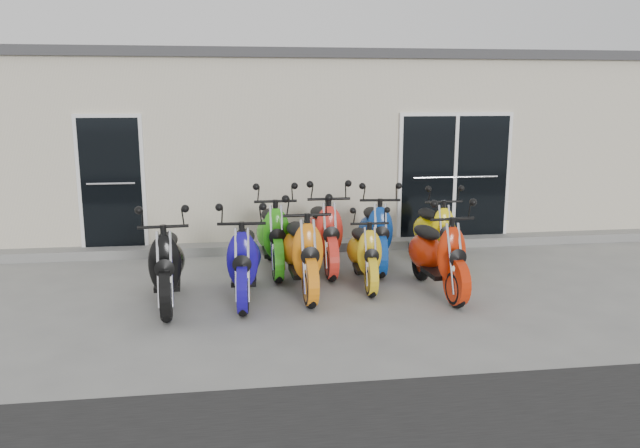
{
  "coord_description": "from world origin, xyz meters",
  "views": [
    {
      "loc": [
        -1.25,
        -8.24,
        2.6
      ],
      "look_at": [
        0.0,
        0.6,
        0.75
      ],
      "focal_mm": 35.0,
      "sensor_mm": 36.0,
      "label": 1
    }
  ],
  "objects_px": {
    "scooter_front_blue": "(243,249)",
    "scooter_front_orange_a": "(302,241)",
    "scooter_back_red": "(324,223)",
    "scooter_back_green": "(273,225)",
    "scooter_front_orange_b": "(364,244)",
    "scooter_back_blue": "(376,223)",
    "scooter_front_black": "(166,253)",
    "scooter_front_red": "(438,244)",
    "scooter_back_yellow": "(435,223)"
  },
  "relations": [
    {
      "from": "scooter_front_blue",
      "to": "scooter_front_orange_a",
      "type": "xyz_separation_m",
      "value": [
        0.78,
        0.19,
        0.03
      ]
    },
    {
      "from": "scooter_front_orange_b",
      "to": "scooter_back_blue",
      "type": "bearing_deg",
      "value": 70.51
    },
    {
      "from": "scooter_front_blue",
      "to": "scooter_front_orange_a",
      "type": "distance_m",
      "value": 0.8
    },
    {
      "from": "scooter_front_orange_a",
      "to": "scooter_front_red",
      "type": "xyz_separation_m",
      "value": [
        1.78,
        -0.27,
        -0.03
      ]
    },
    {
      "from": "scooter_front_blue",
      "to": "scooter_back_green",
      "type": "xyz_separation_m",
      "value": [
        0.47,
        1.31,
        0.03
      ]
    },
    {
      "from": "scooter_front_orange_a",
      "to": "scooter_back_blue",
      "type": "bearing_deg",
      "value": 39.64
    },
    {
      "from": "scooter_back_red",
      "to": "scooter_front_blue",
      "type": "bearing_deg",
      "value": -134.13
    },
    {
      "from": "scooter_back_yellow",
      "to": "scooter_back_green",
      "type": "bearing_deg",
      "value": -177.34
    },
    {
      "from": "scooter_back_red",
      "to": "scooter_front_orange_a",
      "type": "bearing_deg",
      "value": -113.04
    },
    {
      "from": "scooter_front_red",
      "to": "scooter_back_red",
      "type": "relative_size",
      "value": 0.94
    },
    {
      "from": "scooter_front_blue",
      "to": "scooter_back_red",
      "type": "distance_m",
      "value": 1.78
    },
    {
      "from": "scooter_front_orange_a",
      "to": "scooter_back_green",
      "type": "height_order",
      "value": "scooter_front_orange_a"
    },
    {
      "from": "scooter_front_blue",
      "to": "scooter_back_red",
      "type": "bearing_deg",
      "value": 49.17
    },
    {
      "from": "scooter_back_red",
      "to": "scooter_back_green",
      "type": "bearing_deg",
      "value": 178.37
    },
    {
      "from": "scooter_front_red",
      "to": "scooter_back_blue",
      "type": "height_order",
      "value": "scooter_back_blue"
    },
    {
      "from": "scooter_back_blue",
      "to": "scooter_front_blue",
      "type": "bearing_deg",
      "value": -141.35
    },
    {
      "from": "scooter_front_red",
      "to": "scooter_front_black",
      "type": "bearing_deg",
      "value": 175.75
    },
    {
      "from": "scooter_front_black",
      "to": "scooter_front_red",
      "type": "relative_size",
      "value": 1.01
    },
    {
      "from": "scooter_front_orange_a",
      "to": "scooter_back_green",
      "type": "xyz_separation_m",
      "value": [
        -0.31,
        1.11,
        -0.0
      ]
    },
    {
      "from": "scooter_back_blue",
      "to": "scooter_back_yellow",
      "type": "bearing_deg",
      "value": 8.44
    },
    {
      "from": "scooter_front_blue",
      "to": "scooter_back_green",
      "type": "relative_size",
      "value": 0.96
    },
    {
      "from": "scooter_front_black",
      "to": "scooter_front_blue",
      "type": "height_order",
      "value": "scooter_front_black"
    },
    {
      "from": "scooter_front_orange_a",
      "to": "scooter_back_green",
      "type": "bearing_deg",
      "value": 103.21
    },
    {
      "from": "scooter_back_green",
      "to": "scooter_front_orange_b",
      "type": "bearing_deg",
      "value": -38.66
    },
    {
      "from": "scooter_front_red",
      "to": "scooter_back_red",
      "type": "distance_m",
      "value": 1.9
    },
    {
      "from": "scooter_front_black",
      "to": "scooter_front_orange_a",
      "type": "relative_size",
      "value": 0.96
    },
    {
      "from": "scooter_front_black",
      "to": "scooter_front_orange_a",
      "type": "distance_m",
      "value": 1.76
    },
    {
      "from": "scooter_back_red",
      "to": "scooter_back_yellow",
      "type": "bearing_deg",
      "value": 2.36
    },
    {
      "from": "scooter_back_green",
      "to": "scooter_back_red",
      "type": "bearing_deg",
      "value": -2.53
    },
    {
      "from": "scooter_front_orange_b",
      "to": "scooter_back_yellow",
      "type": "relative_size",
      "value": 0.91
    },
    {
      "from": "scooter_back_red",
      "to": "scooter_back_yellow",
      "type": "xyz_separation_m",
      "value": [
        1.76,
        0.09,
        -0.06
      ]
    },
    {
      "from": "scooter_front_black",
      "to": "scooter_back_yellow",
      "type": "height_order",
      "value": "scooter_front_black"
    },
    {
      "from": "scooter_front_red",
      "to": "scooter_back_blue",
      "type": "xyz_separation_m",
      "value": [
        -0.52,
        1.4,
        0.01
      ]
    },
    {
      "from": "scooter_back_blue",
      "to": "scooter_front_orange_a",
      "type": "bearing_deg",
      "value": -132.49
    },
    {
      "from": "scooter_front_blue",
      "to": "scooter_front_orange_b",
      "type": "bearing_deg",
      "value": 16.17
    },
    {
      "from": "scooter_front_orange_a",
      "to": "scooter_back_yellow",
      "type": "height_order",
      "value": "scooter_front_orange_a"
    },
    {
      "from": "scooter_front_red",
      "to": "scooter_back_yellow",
      "type": "bearing_deg",
      "value": 68.87
    },
    {
      "from": "scooter_front_red",
      "to": "scooter_front_orange_b",
      "type": "bearing_deg",
      "value": 148.09
    },
    {
      "from": "scooter_front_red",
      "to": "scooter_back_blue",
      "type": "bearing_deg",
      "value": 105.94
    },
    {
      "from": "scooter_front_orange_b",
      "to": "scooter_back_blue",
      "type": "xyz_separation_m",
      "value": [
        0.37,
        0.93,
        0.1
      ]
    },
    {
      "from": "scooter_front_blue",
      "to": "scooter_front_orange_b",
      "type": "xyz_separation_m",
      "value": [
        1.66,
        0.39,
        -0.09
      ]
    },
    {
      "from": "scooter_front_black",
      "to": "scooter_back_blue",
      "type": "relative_size",
      "value": 0.99
    },
    {
      "from": "scooter_front_red",
      "to": "scooter_back_red",
      "type": "bearing_deg",
      "value": 129.81
    },
    {
      "from": "scooter_front_red",
      "to": "scooter_front_orange_a",
      "type": "bearing_deg",
      "value": 167.15
    },
    {
      "from": "scooter_back_red",
      "to": "scooter_back_blue",
      "type": "distance_m",
      "value": 0.81
    },
    {
      "from": "scooter_back_blue",
      "to": "scooter_back_green",
      "type": "bearing_deg",
      "value": -173.65
    },
    {
      "from": "scooter_front_orange_a",
      "to": "scooter_back_red",
      "type": "bearing_deg",
      "value": 65.08
    },
    {
      "from": "scooter_back_green",
      "to": "scooter_back_blue",
      "type": "height_order",
      "value": "scooter_back_green"
    },
    {
      "from": "scooter_front_blue",
      "to": "scooter_front_red",
      "type": "xyz_separation_m",
      "value": [
        2.55,
        -0.07,
        -0.0
      ]
    },
    {
      "from": "scooter_front_orange_b",
      "to": "scooter_back_green",
      "type": "distance_m",
      "value": 1.51
    }
  ]
}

